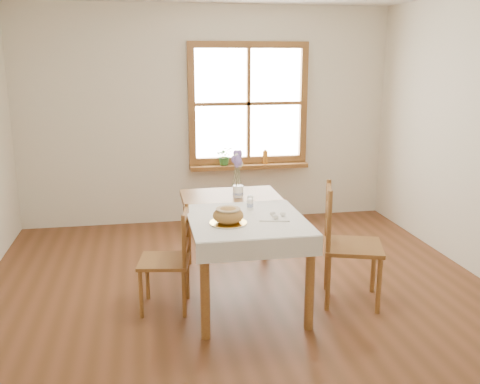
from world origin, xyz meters
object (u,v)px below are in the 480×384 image
object	(u,v)px
bread_plate	(228,223)
flower_vase	(238,192)
dining_table	(240,219)
chair_left	(164,260)
chair_right	(353,245)

from	to	relation	value
bread_plate	flower_vase	distance (m)	0.83
dining_table	chair_left	bearing A→B (deg)	-163.40
bread_plate	chair_left	bearing A→B (deg)	155.11
chair_right	bread_plate	bearing A→B (deg)	112.36
chair_left	chair_right	size ratio (longest dim) A/B	0.84
chair_right	flower_vase	world-z (taller)	chair_right
dining_table	chair_left	distance (m)	0.73
chair_left	bread_plate	bearing A→B (deg)	74.37
flower_vase	chair_right	bearing A→B (deg)	-40.74
dining_table	chair_left	xyz separation A→B (m)	(-0.65, -0.20, -0.25)
dining_table	bread_plate	world-z (taller)	bread_plate
chair_left	bread_plate	world-z (taller)	chair_left
dining_table	chair_right	size ratio (longest dim) A/B	1.61
chair_left	bread_plate	xyz separation A→B (m)	(0.49, -0.23, 0.35)
dining_table	bread_plate	xyz separation A→B (m)	(-0.17, -0.42, 0.10)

